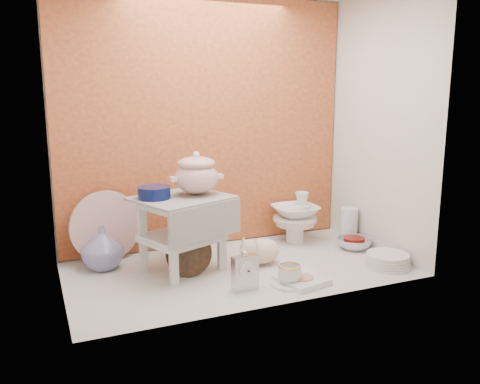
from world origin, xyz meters
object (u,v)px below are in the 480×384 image
(step_stool, at_px, (183,234))
(plush_pig, at_px, (262,251))
(soup_tureen, at_px, (196,173))
(blue_white_vase, at_px, (102,248))
(floral_platter, at_px, (106,226))
(porcelain_tower, at_px, (295,217))
(mantel_clock, at_px, (245,271))
(gold_rim_teacup, at_px, (290,274))
(dinner_plate_stack, at_px, (388,260))
(crystal_bowl, at_px, (354,244))

(step_stool, bearing_deg, plush_pig, -32.00)
(soup_tureen, xyz_separation_m, blue_white_vase, (-0.48, 0.18, -0.40))
(soup_tureen, distance_m, floral_platter, 0.62)
(soup_tureen, height_order, porcelain_tower, soup_tureen)
(mantel_clock, height_order, gold_rim_teacup, mantel_clock)
(step_stool, xyz_separation_m, dinner_plate_stack, (1.05, -0.38, -0.16))
(floral_platter, relative_size, gold_rim_teacup, 3.39)
(floral_platter, bearing_deg, porcelain_tower, -5.04)
(blue_white_vase, bearing_deg, mantel_clock, -43.79)
(blue_white_vase, height_order, dinner_plate_stack, blue_white_vase)
(porcelain_tower, bearing_deg, soup_tureen, -164.80)
(blue_white_vase, relative_size, dinner_plate_stack, 0.97)
(porcelain_tower, bearing_deg, dinner_plate_stack, -67.32)
(step_stool, height_order, blue_white_vase, step_stool)
(floral_platter, xyz_separation_m, porcelain_tower, (1.15, -0.10, -0.04))
(soup_tureen, xyz_separation_m, gold_rim_teacup, (0.34, -0.43, -0.46))
(mantel_clock, height_order, porcelain_tower, porcelain_tower)
(step_stool, distance_m, crystal_bowl, 1.08)
(dinner_plate_stack, bearing_deg, blue_white_vase, 158.09)
(crystal_bowl, height_order, porcelain_tower, porcelain_tower)
(step_stool, relative_size, porcelain_tower, 1.42)
(soup_tureen, relative_size, porcelain_tower, 0.85)
(mantel_clock, bearing_deg, step_stool, 112.29)
(step_stool, height_order, dinner_plate_stack, step_stool)
(mantel_clock, distance_m, crystal_bowl, 0.92)
(floral_platter, height_order, blue_white_vase, floral_platter)
(porcelain_tower, bearing_deg, blue_white_vase, -179.26)
(floral_platter, height_order, gold_rim_teacup, floral_platter)
(soup_tureen, relative_size, gold_rim_teacup, 2.28)
(soup_tureen, bearing_deg, porcelain_tower, 15.20)
(blue_white_vase, distance_m, mantel_clock, 0.82)
(plush_pig, bearing_deg, crystal_bowl, 3.15)
(floral_platter, height_order, porcelain_tower, floral_platter)
(mantel_clock, xyz_separation_m, plush_pig, (0.23, 0.29, -0.02))
(soup_tureen, distance_m, plush_pig, 0.57)
(mantel_clock, relative_size, plush_pig, 0.73)
(soup_tureen, relative_size, crystal_bowl, 1.30)
(gold_rim_teacup, height_order, dinner_plate_stack, gold_rim_teacup)
(plush_pig, distance_m, dinner_plate_stack, 0.69)
(gold_rim_teacup, height_order, crystal_bowl, gold_rim_teacup)
(crystal_bowl, bearing_deg, step_stool, 177.22)
(step_stool, xyz_separation_m, porcelain_tower, (0.80, 0.21, -0.04))
(crystal_bowl, bearing_deg, floral_platter, 165.61)
(plush_pig, relative_size, crystal_bowl, 1.26)
(floral_platter, bearing_deg, soup_tureen, -33.72)
(soup_tureen, bearing_deg, gold_rim_teacup, -51.68)
(soup_tureen, relative_size, mantel_clock, 1.42)
(mantel_clock, bearing_deg, crystal_bowl, 14.41)
(soup_tureen, xyz_separation_m, porcelain_tower, (0.71, 0.19, -0.36))
(blue_white_vase, relative_size, gold_rim_teacup, 1.97)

